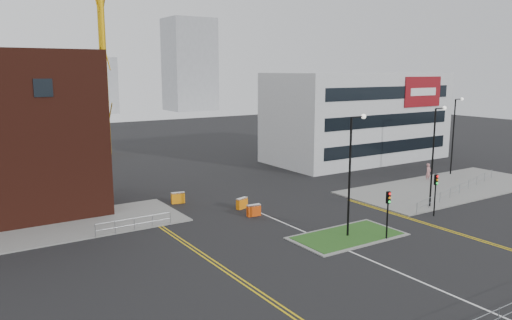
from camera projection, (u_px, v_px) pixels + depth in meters
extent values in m
plane|color=black|center=(416.00, 280.00, 29.79)|extent=(200.00, 200.00, 0.00)
cube|color=slate|center=(0.00, 237.00, 37.26)|extent=(28.00, 8.00, 0.12)
cube|color=slate|center=(447.00, 187.00, 53.11)|extent=(24.00, 10.00, 0.12)
cube|color=slate|center=(347.00, 236.00, 37.46)|extent=(8.60, 4.60, 0.08)
cube|color=#27541C|center=(348.00, 236.00, 37.46)|extent=(8.00, 4.00, 0.12)
cube|color=black|center=(43.00, 88.00, 38.27)|extent=(1.40, 0.10, 1.40)
cube|color=silver|center=(357.00, 117.00, 69.07)|extent=(25.00, 12.00, 12.00)
cube|color=black|center=(389.00, 147.00, 64.71)|extent=(22.00, 0.10, 1.60)
cube|color=black|center=(390.00, 120.00, 64.09)|extent=(22.00, 0.10, 1.60)
cube|color=black|center=(391.00, 93.00, 63.47)|extent=(22.00, 0.10, 1.60)
cube|color=maroon|center=(423.00, 92.00, 66.63)|extent=(7.00, 0.15, 4.00)
cube|color=white|center=(423.00, 92.00, 66.55)|extent=(5.00, 0.05, 1.00)
cylinder|color=#CA930B|center=(101.00, 23.00, 70.81)|extent=(1.00, 1.00, 37.82)
cylinder|color=black|center=(349.00, 178.00, 36.67)|extent=(0.16, 0.16, 9.00)
cylinder|color=black|center=(358.00, 117.00, 36.19)|extent=(1.20, 0.10, 0.10)
sphere|color=silver|center=(364.00, 116.00, 36.51)|extent=(0.36, 0.36, 0.36)
cylinder|color=black|center=(433.00, 159.00, 44.74)|extent=(0.16, 0.16, 9.00)
cylinder|color=black|center=(440.00, 108.00, 44.26)|extent=(1.20, 0.10, 0.10)
sphere|color=silver|center=(444.00, 108.00, 44.58)|extent=(0.36, 0.36, 0.36)
cylinder|color=black|center=(453.00, 138.00, 58.84)|extent=(0.16, 0.16, 9.00)
cylinder|color=black|center=(459.00, 99.00, 58.36)|extent=(1.20, 0.10, 0.10)
sphere|color=silver|center=(462.00, 99.00, 58.68)|extent=(0.36, 0.36, 0.36)
cylinder|color=black|center=(387.00, 220.00, 36.62)|extent=(0.12, 0.12, 3.00)
cube|color=black|center=(388.00, 197.00, 36.32)|extent=(0.28, 0.22, 0.90)
sphere|color=red|center=(390.00, 194.00, 36.16)|extent=(0.18, 0.18, 0.18)
sphere|color=orange|center=(390.00, 198.00, 36.21)|extent=(0.18, 0.18, 0.18)
sphere|color=#0CCC33|center=(389.00, 202.00, 36.26)|extent=(0.18, 0.18, 0.18)
cylinder|color=black|center=(435.00, 199.00, 42.55)|extent=(0.12, 0.12, 3.00)
cube|color=black|center=(436.00, 180.00, 42.25)|extent=(0.28, 0.22, 0.90)
sphere|color=red|center=(438.00, 176.00, 42.09)|extent=(0.18, 0.18, 0.18)
sphere|color=orange|center=(437.00, 180.00, 42.14)|extent=(0.18, 0.18, 0.18)
sphere|color=#0CCC33|center=(437.00, 183.00, 42.19)|extent=(0.18, 0.18, 0.18)
cylinder|color=gray|center=(134.00, 218.00, 38.59)|extent=(6.00, 0.04, 0.04)
cylinder|color=gray|center=(134.00, 224.00, 38.68)|extent=(6.00, 0.04, 0.04)
cylinder|color=gray|center=(95.00, 231.00, 37.08)|extent=(0.05, 0.05, 1.10)
cylinder|color=gray|center=(170.00, 218.00, 40.29)|extent=(0.05, 0.05, 1.10)
cylinder|color=gray|center=(460.00, 184.00, 50.07)|extent=(19.01, 5.04, 0.04)
cylinder|color=gray|center=(460.00, 189.00, 50.16)|extent=(19.01, 5.04, 0.04)
cylinder|color=gray|center=(417.00, 209.00, 43.01)|extent=(0.05, 0.05, 1.10)
cylinder|color=gray|center=(492.00, 174.00, 57.30)|extent=(0.05, 0.05, 1.10)
cube|color=silver|center=(390.00, 269.00, 31.44)|extent=(0.15, 30.00, 0.01)
cube|color=gold|center=(205.00, 258.00, 33.24)|extent=(0.12, 24.00, 0.01)
cube|color=gold|center=(209.00, 257.00, 33.40)|extent=(0.12, 24.00, 0.01)
cube|color=gold|center=(434.00, 227.00, 39.83)|extent=(0.12, 20.00, 0.01)
cube|color=gold|center=(437.00, 226.00, 39.99)|extent=(0.12, 20.00, 0.01)
cube|color=gray|center=(70.00, 86.00, 141.12)|extent=(24.00, 12.00, 16.00)
cube|color=gray|center=(190.00, 65.00, 154.64)|extent=(14.00, 12.00, 28.00)
imported|color=tan|center=(428.00, 172.00, 56.18)|extent=(0.79, 0.58, 2.01)
cube|color=orange|center=(178.00, 198.00, 46.82)|extent=(1.31, 0.68, 1.04)
cube|color=silver|center=(178.00, 193.00, 46.73)|extent=(1.31, 0.68, 0.12)
cube|color=orange|center=(242.00, 203.00, 45.01)|extent=(1.25, 0.75, 0.99)
cube|color=silver|center=(242.00, 199.00, 44.93)|extent=(1.25, 0.75, 0.12)
cube|color=#DF480C|center=(254.00, 210.00, 42.71)|extent=(1.23, 0.49, 1.00)
cube|color=silver|center=(254.00, 205.00, 42.63)|extent=(1.23, 0.49, 0.12)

